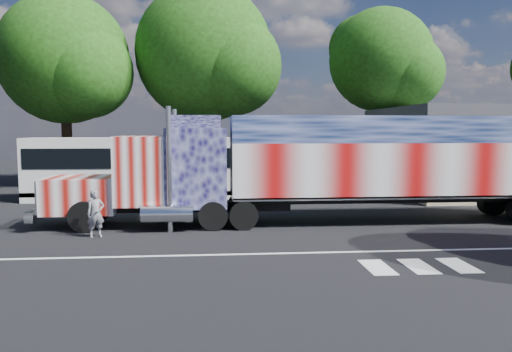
{
  "coord_description": "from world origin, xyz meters",
  "views": [
    {
      "loc": [
        -1.82,
        -18.31,
        3.92
      ],
      "look_at": [
        0.0,
        3.0,
        1.9
      ],
      "focal_mm": 35.0,
      "sensor_mm": 36.0,
      "label": 1
    }
  ],
  "objects": [
    {
      "name": "ground",
      "position": [
        0.0,
        0.0,
        0.0
      ],
      "size": [
        100.0,
        100.0,
        0.0
      ],
      "primitive_type": "plane",
      "color": "black"
    },
    {
      "name": "lane_markings",
      "position": [
        1.71,
        -3.77,
        0.01
      ],
      "size": [
        30.0,
        2.67,
        0.01
      ],
      "color": "silver",
      "rests_on": "ground"
    },
    {
      "name": "semi_truck",
      "position": [
        3.4,
        2.09,
        2.46
      ],
      "size": [
        22.39,
        3.54,
        4.77
      ],
      "color": "black",
      "rests_on": "ground"
    },
    {
      "name": "coach_bus",
      "position": [
        -6.13,
        9.9,
        1.78
      ],
      "size": [
        11.82,
        2.75,
        3.44
      ],
      "color": "silver",
      "rests_on": "ground"
    },
    {
      "name": "woman",
      "position": [
        -6.1,
        -0.01,
        0.86
      ],
      "size": [
        0.74,
        0.64,
        1.72
      ],
      "primitive_type": "imported",
      "rotation": [
        0.0,
        0.0,
        0.43
      ],
      "color": "slate",
      "rests_on": "ground"
    },
    {
      "name": "tree_nw_a",
      "position": [
        -11.85,
        17.47,
        8.66
      ],
      "size": [
        9.32,
        8.88,
        13.15
      ],
      "color": "black",
      "rests_on": "ground"
    },
    {
      "name": "tree_n_mid",
      "position": [
        -2.26,
        18.25,
        9.28
      ],
      "size": [
        10.31,
        9.82,
        14.25
      ],
      "color": "black",
      "rests_on": "ground"
    },
    {
      "name": "tree_ne_a",
      "position": [
        10.58,
        17.78,
        8.87
      ],
      "size": [
        7.92,
        7.54,
        12.71
      ],
      "color": "black",
      "rests_on": "ground"
    }
  ]
}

